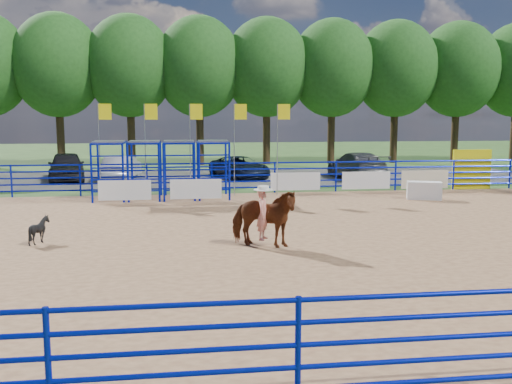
{
  "coord_description": "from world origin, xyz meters",
  "views": [
    {
      "loc": [
        -1.4,
        -16.64,
        3.72
      ],
      "look_at": [
        0.92,
        1.0,
        1.3
      ],
      "focal_mm": 40.0,
      "sensor_mm": 36.0,
      "label": 1
    }
  ],
  "objects_px": {
    "car_a": "(66,166)",
    "car_c": "(240,167)",
    "horse_and_rider": "(263,215)",
    "announcer_table": "(424,190)",
    "car_d": "(357,166)",
    "car_b": "(122,167)",
    "calf": "(39,230)"
  },
  "relations": [
    {
      "from": "car_a",
      "to": "car_b",
      "type": "relative_size",
      "value": 1.12
    },
    {
      "from": "announcer_table",
      "to": "calf",
      "type": "bearing_deg",
      "value": -155.11
    },
    {
      "from": "announcer_table",
      "to": "car_a",
      "type": "xyz_separation_m",
      "value": [
        -17.07,
        9.74,
        0.41
      ]
    },
    {
      "from": "car_b",
      "to": "car_d",
      "type": "bearing_deg",
      "value": -178.77
    },
    {
      "from": "horse_and_rider",
      "to": "car_a",
      "type": "distance_m",
      "value": 19.89
    },
    {
      "from": "horse_and_rider",
      "to": "car_a",
      "type": "xyz_separation_m",
      "value": [
        -8.74,
        17.87,
        -0.11
      ]
    },
    {
      "from": "horse_and_rider",
      "to": "car_b",
      "type": "height_order",
      "value": "horse_and_rider"
    },
    {
      "from": "announcer_table",
      "to": "horse_and_rider",
      "type": "distance_m",
      "value": 11.65
    },
    {
      "from": "announcer_table",
      "to": "car_d",
      "type": "height_order",
      "value": "car_d"
    },
    {
      "from": "horse_and_rider",
      "to": "car_b",
      "type": "relative_size",
      "value": 0.58
    },
    {
      "from": "announcer_table",
      "to": "calf",
      "type": "distance_m",
      "value": 16.2
    },
    {
      "from": "announcer_table",
      "to": "horse_and_rider",
      "type": "xyz_separation_m",
      "value": [
        -8.33,
        -8.13,
        0.52
      ]
    },
    {
      "from": "announcer_table",
      "to": "calf",
      "type": "relative_size",
      "value": 1.87
    },
    {
      "from": "announcer_table",
      "to": "car_c",
      "type": "relative_size",
      "value": 0.32
    },
    {
      "from": "announcer_table",
      "to": "car_b",
      "type": "distance_m",
      "value": 17.08
    },
    {
      "from": "announcer_table",
      "to": "car_b",
      "type": "relative_size",
      "value": 0.34
    },
    {
      "from": "car_a",
      "to": "car_c",
      "type": "relative_size",
      "value": 1.03
    },
    {
      "from": "horse_and_rider",
      "to": "announcer_table",
      "type": "bearing_deg",
      "value": 44.28
    },
    {
      "from": "car_b",
      "to": "calf",
      "type": "bearing_deg",
      "value": 95.19
    },
    {
      "from": "car_d",
      "to": "car_a",
      "type": "bearing_deg",
      "value": -8.34
    },
    {
      "from": "horse_and_rider",
      "to": "car_a",
      "type": "height_order",
      "value": "horse_and_rider"
    },
    {
      "from": "car_c",
      "to": "announcer_table",
      "type": "bearing_deg",
      "value": -75.16
    },
    {
      "from": "car_c",
      "to": "car_d",
      "type": "distance_m",
      "value": 6.83
    },
    {
      "from": "horse_and_rider",
      "to": "car_d",
      "type": "height_order",
      "value": "horse_and_rider"
    },
    {
      "from": "announcer_table",
      "to": "car_d",
      "type": "xyz_separation_m",
      "value": [
        -0.48,
        8.27,
        0.38
      ]
    },
    {
      "from": "car_d",
      "to": "horse_and_rider",
      "type": "bearing_deg",
      "value": 61.14
    },
    {
      "from": "announcer_table",
      "to": "car_c",
      "type": "xyz_separation_m",
      "value": [
        -7.2,
        9.52,
        0.24
      ]
    },
    {
      "from": "calf",
      "to": "car_d",
      "type": "bearing_deg",
      "value": -65.92
    },
    {
      "from": "announcer_table",
      "to": "calf",
      "type": "xyz_separation_m",
      "value": [
        -14.69,
        -6.82,
        0.0
      ]
    },
    {
      "from": "calf",
      "to": "car_a",
      "type": "xyz_separation_m",
      "value": [
        -2.38,
        16.56,
        0.41
      ]
    },
    {
      "from": "horse_and_rider",
      "to": "car_d",
      "type": "bearing_deg",
      "value": 64.41
    },
    {
      "from": "calf",
      "to": "car_c",
      "type": "distance_m",
      "value": 17.98
    }
  ]
}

